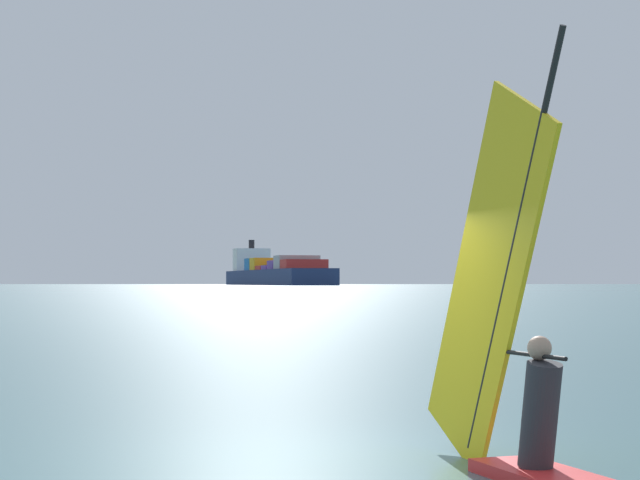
% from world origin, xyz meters
% --- Properties ---
extents(ground_plane, '(4000.00, 4000.00, 0.00)m').
position_xyz_m(ground_plane, '(0.00, 0.00, 0.00)').
color(ground_plane, '#386066').
extents(windsurfer, '(1.82, 3.71, 4.19)m').
position_xyz_m(windsurfer, '(1.77, -1.16, 1.00)').
color(windsurfer, red).
rests_on(windsurfer, ground_plane).
extents(cargo_ship, '(90.36, 199.78, 30.98)m').
position_xyz_m(cargo_ship, '(-78.18, 707.60, 7.36)').
color(cargo_ship, navy).
rests_on(cargo_ship, ground_plane).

